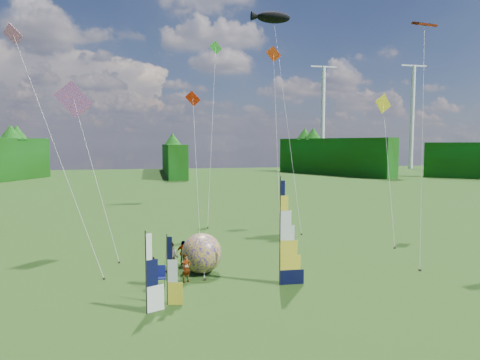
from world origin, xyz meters
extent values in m
plane|color=#33481D|center=(0.00, 0.00, 0.00)|extent=(220.00, 220.00, 0.00)
sphere|color=navy|center=(-2.86, 5.84, 1.15)|extent=(3.04, 3.04, 2.31)
imported|color=#66594C|center=(-3.89, 4.37, 0.77)|extent=(0.67, 0.62, 1.53)
imported|color=#66594C|center=(-4.57, 6.16, 0.91)|extent=(0.98, 0.74, 1.81)
imported|color=#66594C|center=(-5.72, 4.17, 0.77)|extent=(0.65, 1.06, 1.55)
imported|color=#66594C|center=(-3.77, 7.67, 0.75)|extent=(0.95, 0.71, 1.51)
camera|label=1|loc=(-5.71, -18.18, 7.44)|focal=32.00mm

